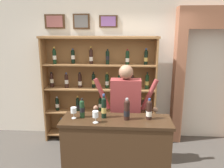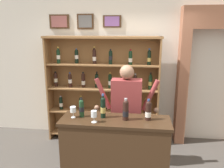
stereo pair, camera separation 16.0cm
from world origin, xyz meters
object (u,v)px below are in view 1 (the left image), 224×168
at_px(tasting_bottle_super_tuscan, 82,108).
at_px(wine_glass_center, 74,110).
at_px(wine_shelf, 100,87).
at_px(tasting_bottle_prosecco, 149,110).
at_px(tasting_bottle_brunello, 104,107).
at_px(tasting_bottle_riserva, 127,109).
at_px(tasting_counter, 116,154).
at_px(shopkeeper, 126,105).
at_px(wine_glass_right, 95,115).

xyz_separation_m(tasting_bottle_super_tuscan, wine_glass_center, (-0.11, -0.05, -0.02)).
xyz_separation_m(wine_shelf, tasting_bottle_prosecco, (0.83, -1.38, 0.05)).
bearing_deg(tasting_bottle_brunello, tasting_bottle_riserva, -7.42).
bearing_deg(tasting_counter, shopkeeper, 77.46).
distance_m(wine_shelf, tasting_counter, 1.58).
relative_size(wine_shelf, tasting_bottle_brunello, 6.58).
relative_size(tasting_bottle_brunello, tasting_bottle_riserva, 1.12).
distance_m(wine_shelf, tasting_bottle_riserva, 1.51).
height_order(wine_shelf, tasting_bottle_super_tuscan, wine_shelf).
height_order(tasting_counter, shopkeeper, shopkeeper).
bearing_deg(tasting_bottle_riserva, wine_glass_center, -179.23).
distance_m(shopkeeper, tasting_bottle_riserva, 0.53).
xyz_separation_m(wine_shelf, tasting_bottle_brunello, (0.23, -1.37, 0.07)).
distance_m(tasting_bottle_brunello, tasting_bottle_prosecco, 0.60).
bearing_deg(wine_glass_right, tasting_bottle_prosecco, 13.49).
height_order(shopkeeper, tasting_bottle_riserva, shopkeeper).
xyz_separation_m(tasting_counter, shopkeeper, (0.12, 0.53, 0.53)).
distance_m(tasting_bottle_prosecco, wine_glass_right, 0.71).
bearing_deg(tasting_bottle_brunello, wine_shelf, 99.49).
relative_size(tasting_bottle_super_tuscan, tasting_bottle_brunello, 0.80).
bearing_deg(shopkeeper, tasting_bottle_prosecco, -57.13).
distance_m(tasting_bottle_brunello, wine_glass_center, 0.41).
distance_m(tasting_counter, tasting_bottle_super_tuscan, 0.79).
xyz_separation_m(wine_shelf, tasting_bottle_riserva, (0.54, -1.41, 0.06)).
xyz_separation_m(wine_shelf, tasting_bottle_super_tuscan, (-0.07, -1.37, 0.05)).
bearing_deg(tasting_bottle_brunello, wine_glass_right, -117.30).
bearing_deg(tasting_bottle_super_tuscan, shopkeeper, 39.79).
distance_m(shopkeeper, tasting_bottle_prosecco, 0.59).
distance_m(shopkeeper, tasting_bottle_super_tuscan, 0.76).
height_order(tasting_bottle_brunello, wine_glass_center, tasting_bottle_brunello).
height_order(shopkeeper, wine_glass_right, shopkeeper).
bearing_deg(tasting_bottle_brunello, tasting_bottle_super_tuscan, -179.39).
bearing_deg(wine_glass_right, tasting_bottle_super_tuscan, 140.26).
distance_m(wine_shelf, tasting_bottle_brunello, 1.39).
bearing_deg(shopkeeper, wine_shelf, 120.07).
height_order(tasting_counter, tasting_bottle_brunello, tasting_bottle_brunello).
height_order(tasting_counter, tasting_bottle_riserva, tasting_bottle_riserva).
relative_size(tasting_bottle_riserva, tasting_bottle_prosecco, 1.03).
height_order(tasting_counter, tasting_bottle_super_tuscan, tasting_bottle_super_tuscan).
xyz_separation_m(shopkeeper, wine_glass_right, (-0.37, -0.65, 0.09)).
distance_m(shopkeeper, tasting_bottle_brunello, 0.57).
bearing_deg(tasting_bottle_riserva, wine_glass_right, -161.37).
height_order(tasting_counter, wine_glass_center, wine_glass_center).
bearing_deg(wine_shelf, shopkeeper, -59.93).
bearing_deg(tasting_bottle_prosecco, tasting_bottle_riserva, -173.81).
xyz_separation_m(tasting_counter, tasting_bottle_riserva, (0.14, 0.01, 0.65)).
bearing_deg(tasting_bottle_prosecco, shopkeeper, 122.87).
height_order(tasting_bottle_super_tuscan, tasting_bottle_riserva, tasting_bottle_riserva).
distance_m(tasting_bottle_super_tuscan, tasting_bottle_brunello, 0.30).
height_order(tasting_bottle_super_tuscan, tasting_bottle_prosecco, tasting_bottle_prosecco).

